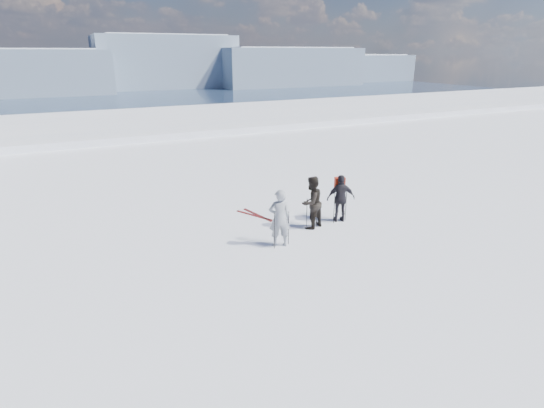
{
  "coord_description": "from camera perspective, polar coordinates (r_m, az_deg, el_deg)",
  "views": [
    {
      "loc": [
        -6.74,
        -7.84,
        5.92
      ],
      "look_at": [
        -1.43,
        3.0,
        1.58
      ],
      "focal_mm": 28.0,
      "sensor_mm": 36.0,
      "label": 1
    }
  ],
  "objects": [
    {
      "name": "lake_basin",
      "position": [
        40.39,
        -15.23,
        1.15
      ],
      "size": [
        820.0,
        820.0,
        71.62
      ],
      "color": "white",
      "rests_on": "ground"
    },
    {
      "name": "ski_poles",
      "position": [
        14.72,
        5.59,
        -1.46
      ],
      "size": [
        3.46,
        1.02,
        1.34
      ],
      "color": "black",
      "rests_on": "ground"
    },
    {
      "name": "skier_grey",
      "position": [
        13.44,
        1.02,
        -1.93
      ],
      "size": [
        0.79,
        0.63,
        1.9
      ],
      "primitive_type": "imported",
      "rotation": [
        0.0,
        0.0,
        2.86
      ],
      "color": "gray",
      "rests_on": "ground"
    },
    {
      "name": "skis_loose",
      "position": [
        16.27,
        -2.19,
        -1.51
      ],
      "size": [
        0.86,
        1.68,
        0.03
      ],
      "color": "black",
      "rests_on": "ground"
    },
    {
      "name": "backpack",
      "position": [
        15.55,
        9.22,
        5.0
      ],
      "size": [
        0.43,
        0.33,
        0.5
      ],
      "primitive_type": "cube",
      "rotation": [
        0.0,
        0.0,
        2.8
      ],
      "color": "red",
      "rests_on": "skier_pack"
    },
    {
      "name": "skier_dark",
      "position": [
        14.9,
        5.32,
        0.19
      ],
      "size": [
        1.11,
        0.98,
        1.89
      ],
      "primitive_type": "imported",
      "rotation": [
        0.0,
        0.0,
        3.48
      ],
      "color": "black",
      "rests_on": "ground"
    },
    {
      "name": "skier_pack",
      "position": [
        15.65,
        9.23,
        0.74
      ],
      "size": [
        1.12,
        0.75,
        1.77
      ],
      "primitive_type": "imported",
      "rotation": [
        0.0,
        0.0,
        2.8
      ],
      "color": "black",
      "rests_on": "ground"
    },
    {
      "name": "far_mountain_range",
      "position": [
        464.23,
        -22.62,
        16.72
      ],
      "size": [
        770.0,
        110.0,
        53.0
      ],
      "color": "slate",
      "rests_on": "ground"
    }
  ]
}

